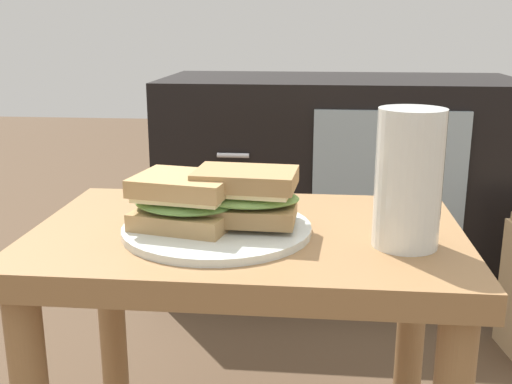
{
  "coord_description": "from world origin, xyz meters",
  "views": [
    {
      "loc": [
        0.09,
        -0.76,
        0.72
      ],
      "look_at": [
        0.01,
        0.0,
        0.51
      ],
      "focal_mm": 43.07,
      "sensor_mm": 36.0,
      "label": 1
    }
  ],
  "objects": [
    {
      "name": "sandwich_front",
      "position": [
        -0.08,
        -0.03,
        0.5
      ],
      "size": [
        0.15,
        0.13,
        0.07
      ],
      "color": "tan",
      "rests_on": "plate"
    },
    {
      "name": "side_table",
      "position": [
        0.0,
        0.0,
        0.37
      ],
      "size": [
        0.56,
        0.36,
        0.46
      ],
      "color": "olive",
      "rests_on": "ground"
    },
    {
      "name": "beer_glass",
      "position": [
        0.2,
        -0.04,
        0.54
      ],
      "size": [
        0.08,
        0.08,
        0.17
      ],
      "color": "silver",
      "rests_on": "side_table"
    },
    {
      "name": "tv_cabinet",
      "position": [
        0.15,
        0.95,
        0.29
      ],
      "size": [
        0.96,
        0.46,
        0.58
      ],
      "color": "black",
      "rests_on": "ground"
    },
    {
      "name": "plate",
      "position": [
        -0.04,
        -0.02,
        0.47
      ],
      "size": [
        0.24,
        0.24,
        0.01
      ],
      "primitive_type": "cylinder",
      "color": "silver",
      "rests_on": "side_table"
    },
    {
      "name": "sandwich_back",
      "position": [
        0.0,
        -0.01,
        0.51
      ],
      "size": [
        0.14,
        0.1,
        0.07
      ],
      "color": "#9E7A4C",
      "rests_on": "plate"
    }
  ]
}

